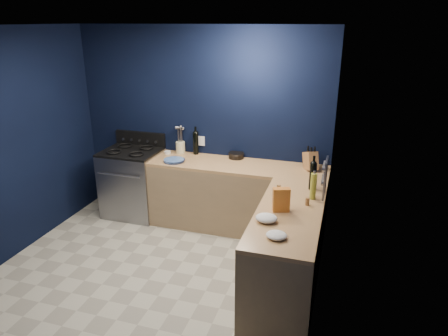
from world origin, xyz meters
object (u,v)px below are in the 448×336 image
at_px(plate_stack, 174,160).
at_px(crouton_bag, 281,200).
at_px(knife_block, 311,161).
at_px(gas_range, 133,183).
at_px(utensil_crock, 180,147).

height_order(plate_stack, crouton_bag, crouton_bag).
height_order(plate_stack, knife_block, knife_block).
height_order(gas_range, crouton_bag, crouton_bag).
bearing_deg(crouton_bag, gas_range, 133.80).
distance_m(gas_range, plate_stack, 0.85).
relative_size(utensil_crock, crouton_bag, 0.67).
relative_size(plate_stack, crouton_bag, 1.12).
bearing_deg(plate_stack, crouton_bag, -33.36).
height_order(knife_block, crouton_bag, knife_block).
xyz_separation_m(plate_stack, knife_block, (1.74, 0.22, 0.10)).
xyz_separation_m(gas_range, knife_block, (2.44, 0.10, 0.55)).
bearing_deg(knife_block, crouton_bag, -125.37).
bearing_deg(utensil_crock, crouton_bag, -40.78).
bearing_deg(knife_block, utensil_crock, 146.57).
bearing_deg(gas_range, knife_block, 2.40).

